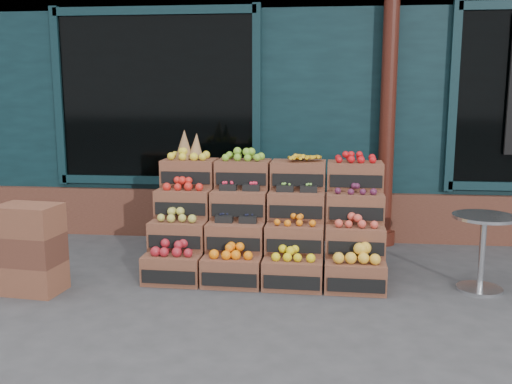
# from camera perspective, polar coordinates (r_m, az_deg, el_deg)

# --- Properties ---
(ground) EXTENTS (60.00, 60.00, 0.00)m
(ground) POSITION_cam_1_polar(r_m,az_deg,el_deg) (5.14, 1.39, -10.80)
(ground) COLOR #3B3B3D
(ground) RESTS_ON ground
(shop_facade) EXTENTS (12.00, 6.24, 4.80)m
(shop_facade) POSITION_cam_1_polar(r_m,az_deg,el_deg) (9.92, 4.05, 13.34)
(shop_facade) COLOR black
(shop_facade) RESTS_ON ground
(crate_display) EXTENTS (2.32, 1.17, 1.44)m
(crate_display) POSITION_cam_1_polar(r_m,az_deg,el_deg) (5.82, 1.13, -3.71)
(crate_display) COLOR brown
(crate_display) RESTS_ON ground
(spare_crates) EXTENTS (0.58, 0.44, 0.82)m
(spare_crates) POSITION_cam_1_polar(r_m,az_deg,el_deg) (5.61, -21.63, -5.31)
(spare_crates) COLOR brown
(spare_crates) RESTS_ON ground
(bistro_table) EXTENTS (0.57, 0.57, 0.72)m
(bistro_table) POSITION_cam_1_polar(r_m,az_deg,el_deg) (5.65, 21.71, -4.84)
(bistro_table) COLOR #B0B1B7
(bistro_table) RESTS_ON ground
(shopkeeper) EXTENTS (0.92, 0.78, 2.14)m
(shopkeeper) POSITION_cam_1_polar(r_m,az_deg,el_deg) (8.06, -8.27, 4.59)
(shopkeeper) COLOR #18542C
(shopkeeper) RESTS_ON ground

